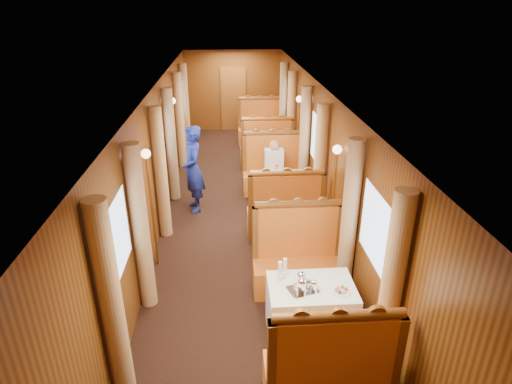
{
  "coord_description": "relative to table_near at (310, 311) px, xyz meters",
  "views": [
    {
      "loc": [
        -0.21,
        -7.68,
        3.92
      ],
      "look_at": [
        0.22,
        -1.36,
        1.05
      ],
      "focal_mm": 30.0,
      "sensor_mm": 36.0,
      "label": 1
    }
  ],
  "objects": [
    {
      "name": "sconce_right_aft",
      "position": [
        0.65,
        5.25,
        1.01
      ],
      "size": [
        0.14,
        0.14,
        1.95
      ],
      "color": "#BF8C3F",
      "rests_on": "floor"
    },
    {
      "name": "curtain_right_near_a",
      "position": [
        0.63,
        -0.78,
        0.8
      ],
      "size": [
        0.22,
        0.22,
        2.35
      ],
      "primitive_type": "cylinder",
      "color": "tan",
      "rests_on": "floor"
    },
    {
      "name": "curtain_right_far_a",
      "position": [
        0.63,
        6.22,
        0.8
      ],
      "size": [
        0.22,
        0.22,
        2.35
      ],
      "primitive_type": "cylinder",
      "color": "tan",
      "rests_on": "floor"
    },
    {
      "name": "wall_left",
      "position": [
        -2.25,
        3.5,
        0.88
      ],
      "size": [
        0.01,
        12.0,
        2.5
      ],
      "primitive_type": null,
      "rotation": [
        1.57,
        0.0,
        1.57
      ],
      "color": "brown",
      "rests_on": "floor"
    },
    {
      "name": "tea_tray",
      "position": [
        -0.13,
        -0.07,
        0.38
      ],
      "size": [
        0.4,
        0.35,
        0.01
      ],
      "primitive_type": "cube",
      "rotation": [
        0.0,
        0.0,
        0.32
      ],
      "color": "silver",
      "rests_on": "table_near"
    },
    {
      "name": "curtain_left_far_b",
      "position": [
        -2.13,
        7.78,
        0.8
      ],
      "size": [
        0.22,
        0.22,
        2.35
      ],
      "primitive_type": "cylinder",
      "color": "tan",
      "rests_on": "floor"
    },
    {
      "name": "window_left_far",
      "position": [
        -2.24,
        7.0,
        1.07
      ],
      "size": [
        0.01,
        1.2,
        0.9
      ],
      "primitive_type": null,
      "rotation": [
        1.57,
        0.0,
        1.57
      ],
      "color": "#94ADD0",
      "rests_on": "wall_left"
    },
    {
      "name": "window_left_mid",
      "position": [
        -2.24,
        3.5,
        1.07
      ],
      "size": [
        0.01,
        1.2,
        0.9
      ],
      "primitive_type": null,
      "rotation": [
        1.57,
        0.0,
        1.57
      ],
      "color": "#94ADD0",
      "rests_on": "wall_left"
    },
    {
      "name": "window_right_mid",
      "position": [
        0.74,
        3.5,
        1.07
      ],
      "size": [
        0.01,
        1.2,
        0.9
      ],
      "primitive_type": null,
      "rotation": [
        1.57,
        0.0,
        -1.57
      ],
      "color": "#94ADD0",
      "rests_on": "wall_right"
    },
    {
      "name": "wall_right",
      "position": [
        0.75,
        3.5,
        0.88
      ],
      "size": [
        0.01,
        12.0,
        2.5
      ],
      "primitive_type": null,
      "rotation": [
        1.57,
        0.0,
        -1.57
      ],
      "color": "brown",
      "rests_on": "floor"
    },
    {
      "name": "cup_outboard",
      "position": [
        -0.3,
        0.21,
        0.48
      ],
      "size": [
        0.08,
        0.08,
        0.26
      ],
      "rotation": [
        0.0,
        0.0,
        -0.06
      ],
      "color": "white",
      "rests_on": "table_near"
    },
    {
      "name": "teapot_left",
      "position": [
        -0.14,
        -0.11,
        0.45
      ],
      "size": [
        0.2,
        0.16,
        0.15
      ],
      "primitive_type": null,
      "rotation": [
        0.0,
        0.0,
        -0.11
      ],
      "color": "silver",
      "rests_on": "tea_tray"
    },
    {
      "name": "curtain_left_mid_b",
      "position": [
        -2.13,
        4.28,
        0.8
      ],
      "size": [
        0.22,
        0.22,
        2.35
      ],
      "primitive_type": "cylinder",
      "color": "tan",
      "rests_on": "floor"
    },
    {
      "name": "curtain_right_mid_a",
      "position": [
        0.63,
        2.72,
        0.8
      ],
      "size": [
        0.22,
        0.22,
        2.35
      ],
      "primitive_type": "cylinder",
      "color": "tan",
      "rests_on": "floor"
    },
    {
      "name": "banquette_far_aft",
      "position": [
        0.0,
        8.01,
        0.05
      ],
      "size": [
        1.3,
        0.55,
        1.34
      ],
      "color": "#B83E14",
      "rests_on": "floor"
    },
    {
      "name": "table_far",
      "position": [
        0.0,
        7.0,
        0.0
      ],
      "size": [
        1.05,
        0.72,
        0.75
      ],
      "primitive_type": "cube",
      "color": "white",
      "rests_on": "floor"
    },
    {
      "name": "cup_inboard",
      "position": [
        -0.37,
        0.15,
        0.48
      ],
      "size": [
        0.08,
        0.08,
        0.26
      ],
      "rotation": [
        0.0,
        0.0,
        0.11
      ],
      "color": "white",
      "rests_on": "table_near"
    },
    {
      "name": "curtain_right_far_b",
      "position": [
        0.63,
        7.78,
        0.8
      ],
      "size": [
        0.22,
        0.22,
        2.35
      ],
      "primitive_type": "cylinder",
      "color": "tan",
      "rests_on": "floor"
    },
    {
      "name": "fruit_plate",
      "position": [
        0.32,
        -0.13,
        0.39
      ],
      "size": [
        0.23,
        0.23,
        0.05
      ],
      "rotation": [
        0.0,
        0.0,
        0.37
      ],
      "color": "white",
      "rests_on": "table_near"
    },
    {
      "name": "ceiling",
      "position": [
        -0.75,
        3.5,
        2.12
      ],
      "size": [
        3.0,
        12.0,
        0.01
      ],
      "primitive_type": null,
      "rotation": [
        3.14,
        0.0,
        0.0
      ],
      "color": "silver",
      "rests_on": "wall_left"
    },
    {
      "name": "steward",
      "position": [
        -1.66,
        3.69,
        0.49
      ],
      "size": [
        0.56,
        0.72,
        1.73
      ],
      "primitive_type": "imported",
      "rotation": [
        0.0,
        0.0,
        -1.32
      ],
      "color": "navy",
      "rests_on": "floor"
    },
    {
      "name": "banquette_near_fwd",
      "position": [
        0.0,
        -1.01,
        0.05
      ],
      "size": [
        1.3,
        0.55,
        1.34
      ],
      "color": "#B83E14",
      "rests_on": "floor"
    },
    {
      "name": "curtain_right_near_b",
      "position": [
        0.63,
        0.78,
        0.8
      ],
      "size": [
        0.22,
        0.22,
        2.35
      ],
      "primitive_type": "cylinder",
      "color": "tan",
      "rests_on": "floor"
    },
    {
      "name": "banquette_mid_aft",
      "position": [
        0.0,
        4.51,
        0.05
      ],
      "size": [
        1.3,
        0.55,
        1.34
      ],
      "color": "#B83E14",
      "rests_on": "floor"
    },
    {
      "name": "table_mid",
      "position": [
        0.0,
        3.5,
        0.0
      ],
      "size": [
        1.05,
        0.72,
        0.75
      ],
      "primitive_type": "cube",
      "color": "white",
      "rests_on": "floor"
    },
    {
      "name": "curtain_left_near_a",
      "position": [
        -2.13,
        -0.78,
        0.8
      ],
      "size": [
        0.22,
        0.22,
        2.35
      ],
      "primitive_type": "cylinder",
      "color": "tan",
      "rests_on": "floor"
    },
    {
      "name": "window_right_near",
      "position": [
        0.74,
        0.0,
        1.07
      ],
      "size": [
        0.01,
        1.2,
        0.9
      ],
      "primitive_type": null,
      "rotation": [
        1.57,
        0.0,
        -1.57
      ],
      "color": "#94ADD0",
      "rests_on": "wall_right"
    },
    {
      "name": "window_left_near",
      "position": [
        -2.24,
        0.0,
        1.07
      ],
      "size": [
        0.01,
        1.2,
        0.9
      ],
      "primitive_type": null,
      "rotation": [
        1.57,
        0.0,
        1.57
      ],
      "color": "#94ADD0",
      "rests_on": "wall_left"
    },
    {
      "name": "curtain_left_far_a",
      "position": [
        -2.13,
        6.22,
        0.8
      ],
      "size": [
        0.22,
        0.22,
        2.35
      ],
      "primitive_type": "cylinder",
      "color": "tan",
      "rests_on": "floor"
    },
    {
      "name": "floor",
      "position": [
        -0.75,
        3.5,
        -0.38
      ],
      "size": [
        3.0,
        12.0,
        0.01
      ],
      "primitive_type": null,
      "color": "black",
      "rests_on": "ground"
    },
    {
      "name": "banquette_mid_fwd",
      "position": [
        0.0,
        2.49,
        0.05
      ],
      "size": [
        1.3,
        0.55,
        1.34
      ],
      "color": "#B83E14",
      "rests_on": "floor"
    },
    {
      "name": "banquette_near_aft",
      "position": [
        0.0,
        1.01,
        0.05
      ],
      "size": [
        1.3,
        0.55,
        1.34
      ],
      "color": "#B83E14",
      "rests_on": "floor"
    },
    {
      "name": "curtain_left_mid_a",
      "position": [
        -2.13,
        2.72,
        0.8
      ],
      "size": [
        0.22,
        0.22,
        2.35
      ],
      "primitive_type": "cylinder",
      "color": "tan",
      "rests_on": "floor"
    },
    {
      "name": "passenger",
      "position": [
        -0.0,
        4.31,
        0.37
      ],
      "size": [
        0.4,
        0.44,
        0.76
      ],
      "color": "beige",
      "rests_on": "banquette_mid_aft"
    },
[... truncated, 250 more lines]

